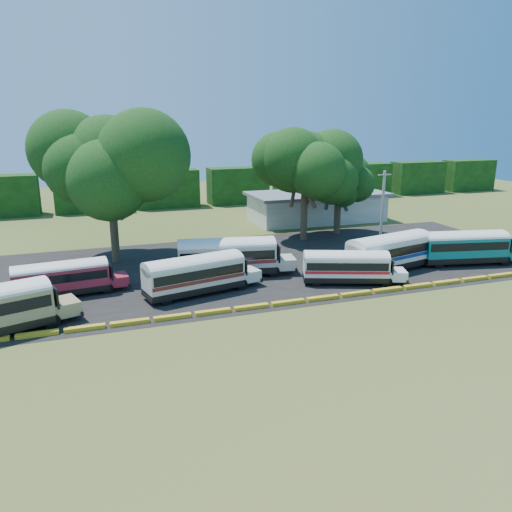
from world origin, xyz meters
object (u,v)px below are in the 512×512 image
object	(u,v)px
bus_teal	(465,245)
tree_west	(109,160)
bus_cream_west	(196,273)
bus_white_red	(348,265)
bus_red	(64,276)

from	to	relation	value
bus_teal	tree_west	xyz separation A→B (m)	(-32.50, 12.15, 8.18)
bus_cream_west	bus_white_red	world-z (taller)	bus_cream_west
bus_red	bus_teal	size ratio (longest dim) A/B	0.87
bus_red	bus_white_red	distance (m)	23.72
bus_white_red	bus_teal	size ratio (longest dim) A/B	0.87
bus_cream_west	bus_teal	world-z (taller)	bus_teal
bus_cream_west	bus_teal	size ratio (longest dim) A/B	0.98
bus_white_red	tree_west	xyz separation A→B (m)	(-18.61, 13.67, 8.45)
bus_red	bus_cream_west	xyz separation A→B (m)	(10.22, -3.07, 0.17)
bus_cream_west	bus_white_red	distance (m)	13.14
bus_red	bus_cream_west	distance (m)	10.67
bus_red	bus_teal	xyz separation A→B (m)	(37.16, -3.14, 0.24)
bus_cream_west	tree_west	world-z (taller)	tree_west
bus_cream_west	bus_teal	bearing A→B (deg)	-12.58
bus_red	tree_west	bearing A→B (deg)	56.55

